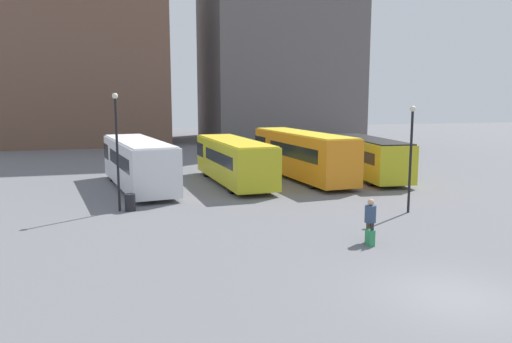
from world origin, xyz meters
name	(u,v)px	position (x,y,z in m)	size (l,w,h in m)	color
ground_plane	(454,297)	(0.00, 0.00, 0.00)	(160.00, 160.00, 0.00)	slate
building_block_left	(73,54)	(-13.50, 53.78, 10.72)	(21.38, 16.90, 21.45)	brown
bus_0	(138,162)	(-7.73, 19.92, 1.62)	(4.16, 11.04, 2.98)	silver
bus_1	(233,160)	(-1.68, 19.95, 1.56)	(3.12, 10.53, 2.85)	gold
bus_2	(301,153)	(3.22, 20.52, 1.75)	(3.37, 11.84, 3.21)	orange
bus_3	(368,156)	(7.73, 19.48, 1.51)	(3.32, 9.59, 2.77)	gold
traveler	(370,216)	(0.37, 5.54, 1.01)	(0.45, 0.45, 1.70)	#4C3828
suitcase	(370,237)	(0.14, 5.08, 0.32)	(0.24, 0.38, 0.90)	#28844C
lamp_post_0	(117,143)	(-8.94, 13.66, 3.39)	(0.28, 0.28, 5.77)	black
lamp_post_1	(411,150)	(4.62, 9.51, 3.07)	(0.28, 0.28, 5.17)	black
trash_bin	(130,202)	(-8.42, 13.54, 0.42)	(0.52, 0.52, 0.85)	black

